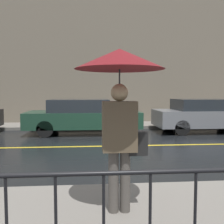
{
  "coord_description": "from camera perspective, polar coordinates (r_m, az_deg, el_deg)",
  "views": [
    {
      "loc": [
        -1.33,
        -8.03,
        1.66
      ],
      "look_at": [
        -0.83,
        -2.08,
        1.22
      ],
      "focal_mm": 42.0,
      "sensor_mm": 36.0,
      "label": 1
    }
  ],
  "objects": [
    {
      "name": "sidewalk_near",
      "position": [
        3.62,
        18.74,
        -22.16
      ],
      "size": [
        28.0,
        2.65,
        0.13
      ],
      "color": "slate",
      "rests_on": "ground_plane"
    },
    {
      "name": "car_dark_green",
      "position": [
        10.73,
        -6.44,
        -0.86
      ],
      "size": [
        4.57,
        1.91,
        1.39
      ],
      "color": "#193828",
      "rests_on": "ground_plane"
    },
    {
      "name": "lane_marking",
      "position": [
        8.31,
        4.53,
        -7.3
      ],
      "size": [
        25.2,
        0.12,
        0.01
      ],
      "color": "gold",
      "rests_on": "ground_plane"
    },
    {
      "name": "ground_plane",
      "position": [
        8.31,
        4.53,
        -7.33
      ],
      "size": [
        80.0,
        80.0,
        0.0
      ],
      "primitive_type": "plane",
      "color": "black"
    },
    {
      "name": "sidewalk_far",
      "position": [
        12.93,
        1.12,
        -2.87
      ],
      "size": [
        28.0,
        1.98,
        0.13
      ],
      "color": "slate",
      "rests_on": "ground_plane"
    },
    {
      "name": "car_grey",
      "position": [
        11.77,
        19.39,
        -0.63
      ],
      "size": [
        4.2,
        1.9,
        1.39
      ],
      "color": "slate",
      "rests_on": "ground_plane"
    },
    {
      "name": "pedestrian",
      "position": [
        3.28,
        1.73,
        6.88
      ],
      "size": [
        1.12,
        1.12,
        2.07
      ],
      "rotation": [
        0.0,
        0.0,
        3.14
      ],
      "color": "#4C4742",
      "rests_on": "sidewalk_near"
    },
    {
      "name": "building_storefront",
      "position": [
        14.06,
        0.65,
        10.94
      ],
      "size": [
        28.0,
        0.3,
        6.61
      ],
      "color": "#706656",
      "rests_on": "ground_plane"
    }
  ]
}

